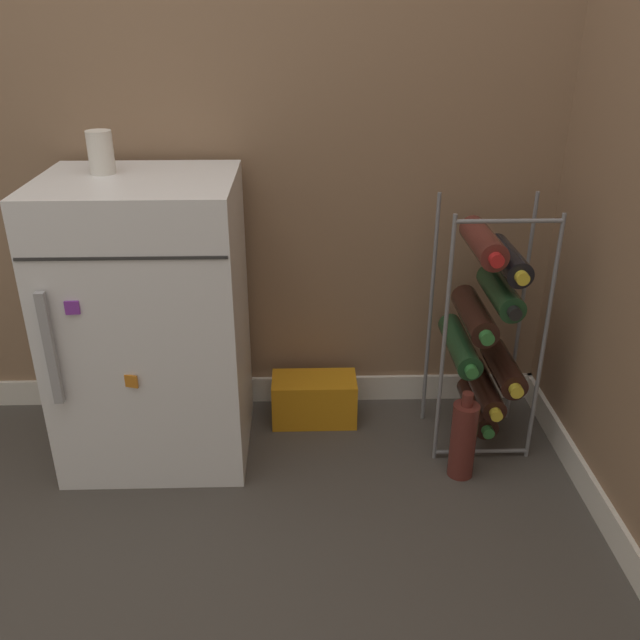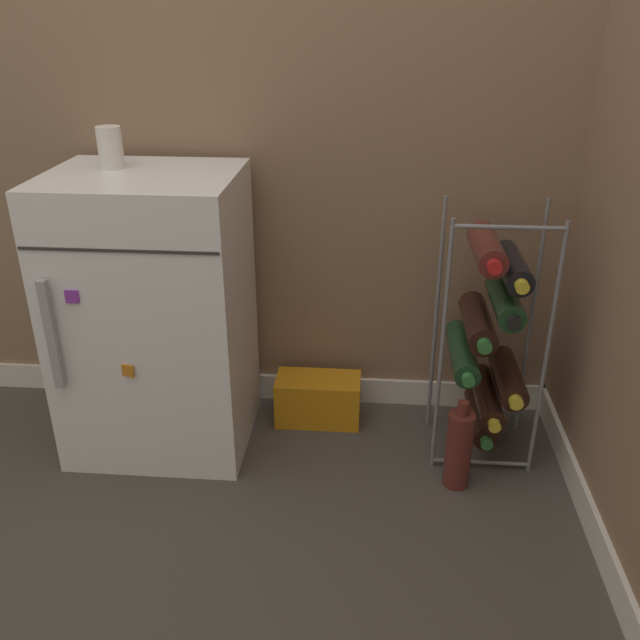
# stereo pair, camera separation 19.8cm
# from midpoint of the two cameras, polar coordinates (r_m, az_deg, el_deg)

# --- Properties ---
(ground_plane) EXTENTS (14.00, 14.00, 0.00)m
(ground_plane) POSITION_cam_midpoint_polar(r_m,az_deg,el_deg) (1.93, -8.26, -16.39)
(ground_plane) COLOR #423D38
(wall_back) EXTENTS (6.85, 0.07, 2.50)m
(wall_back) POSITION_cam_midpoint_polar(r_m,az_deg,el_deg) (2.08, -8.60, 24.12)
(wall_back) COLOR #84664C
(wall_back) RESTS_ON ground_plane
(mini_fridge) EXTENTS (0.53, 0.47, 0.85)m
(mini_fridge) POSITION_cam_midpoint_polar(r_m,az_deg,el_deg) (2.05, -16.74, -0.30)
(mini_fridge) COLOR white
(mini_fridge) RESTS_ON ground_plane
(wine_rack) EXTENTS (0.30, 0.32, 0.77)m
(wine_rack) POSITION_cam_midpoint_polar(r_m,az_deg,el_deg) (2.05, 11.12, -0.76)
(wine_rack) COLOR slate
(wine_rack) RESTS_ON ground_plane
(soda_box) EXTENTS (0.28, 0.14, 0.16)m
(soda_box) POSITION_cam_midpoint_polar(r_m,az_deg,el_deg) (2.25, -3.03, -6.75)
(soda_box) COLOR orange
(soda_box) RESTS_ON ground_plane
(fridge_top_cup) EXTENTS (0.07, 0.07, 0.11)m
(fridge_top_cup) POSITION_cam_midpoint_polar(r_m,az_deg,el_deg) (1.98, -20.82, 13.03)
(fridge_top_cup) COLOR silver
(fridge_top_cup) RESTS_ON mini_fridge
(loose_bottle_floor) EXTENTS (0.08, 0.08, 0.28)m
(loose_bottle_floor) POSITION_cam_midpoint_polar(r_m,az_deg,el_deg) (2.01, 9.19, -9.97)
(loose_bottle_floor) COLOR #56231E
(loose_bottle_floor) RESTS_ON ground_plane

